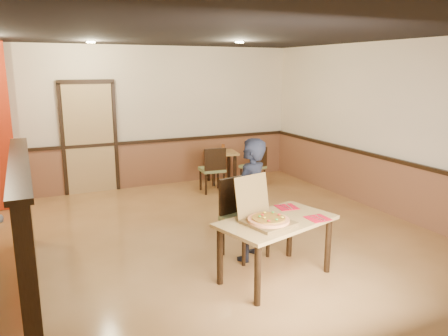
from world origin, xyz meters
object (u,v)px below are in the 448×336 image
(side_chair_left, at_px, (213,168))
(diner, at_px, (250,200))
(pizza_box, at_px, (265,218))
(condiment, at_px, (223,148))
(main_table, at_px, (276,229))
(side_table, at_px, (221,160))
(side_chair_right, at_px, (255,165))
(diner_chair, at_px, (242,214))

(side_chair_left, xyz_separation_m, diner, (-0.77, -2.95, 0.29))
(side_chair_left, height_order, pizza_box, pizza_box)
(pizza_box, height_order, condiment, pizza_box)
(pizza_box, bearing_deg, side_chair_left, 62.32)
(main_table, relative_size, side_table, 2.08)
(side_chair_right, bearing_deg, condiment, -63.38)
(condiment, bearing_deg, side_chair_left, -130.19)
(main_table, bearing_deg, pizza_box, 179.71)
(main_table, xyz_separation_m, side_table, (1.22, 4.17, -0.11))
(diner_chair, height_order, pizza_box, pizza_box)
(side_chair_right, distance_m, condiment, 0.77)
(side_table, distance_m, condiment, 0.26)
(side_table, bearing_deg, diner, -108.99)
(pizza_box, bearing_deg, diner, 63.09)
(diner_chair, height_order, diner, diner)
(diner_chair, xyz_separation_m, side_table, (1.27, 3.42, -0.05))
(side_chair_left, relative_size, diner, 0.58)
(diner_chair, height_order, side_chair_right, diner_chair)
(diner, distance_m, pizza_box, 0.67)
(diner_chair, xyz_separation_m, diner, (0.04, -0.15, 0.22))
(diner_chair, distance_m, condiment, 3.60)
(main_table, distance_m, side_table, 4.35)
(pizza_box, relative_size, condiment, 3.84)
(pizza_box, bearing_deg, main_table, 2.10)
(side_chair_left, distance_m, side_table, 0.77)
(side_chair_left, height_order, condiment, side_chair_left)
(side_chair_left, xyz_separation_m, side_table, (0.46, 0.62, 0.01))
(diner_chair, relative_size, side_chair_right, 1.21)
(diner_chair, bearing_deg, side_chair_left, 59.94)
(pizza_box, bearing_deg, condiment, 58.21)
(main_table, bearing_deg, side_chair_left, 62.37)
(main_table, relative_size, side_chair_right, 1.78)
(main_table, distance_m, pizza_box, 0.25)
(diner, distance_m, condiment, 3.72)
(side_table, relative_size, condiment, 4.25)
(side_chair_left, height_order, side_chair_right, side_chair_left)
(side_chair_left, relative_size, condiment, 5.34)
(side_chair_right, distance_m, diner, 3.42)
(diner_chair, xyz_separation_m, side_chair_right, (1.73, 2.81, -0.09))
(diner_chair, relative_size, pizza_box, 1.56)
(diner, bearing_deg, side_table, -142.92)
(side_table, height_order, pizza_box, pizza_box)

